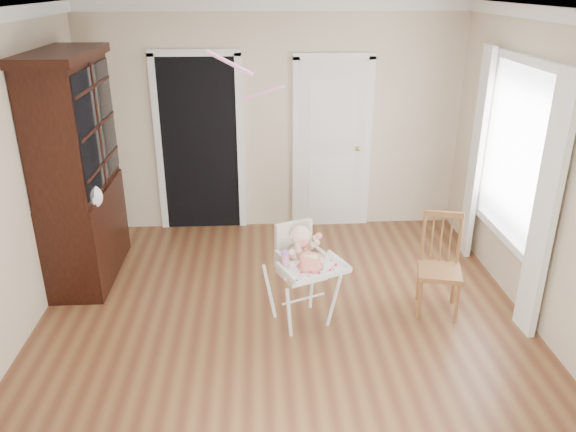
{
  "coord_description": "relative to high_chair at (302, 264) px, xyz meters",
  "views": [
    {
      "loc": [
        -0.2,
        -4.12,
        2.89
      ],
      "look_at": [
        0.04,
        0.15,
        1.09
      ],
      "focal_mm": 35.0,
      "sensor_mm": 36.0,
      "label": 1
    }
  ],
  "objects": [
    {
      "name": "floor",
      "position": [
        -0.16,
        -0.25,
        -0.59
      ],
      "size": [
        5.0,
        5.0,
        0.0
      ],
      "primitive_type": "plane",
      "color": "brown",
      "rests_on": "ground"
    },
    {
      "name": "ceiling",
      "position": [
        -0.16,
        -0.25,
        2.11
      ],
      "size": [
        5.0,
        5.0,
        0.0
      ],
      "primitive_type": "plane",
      "rotation": [
        3.14,
        0.0,
        0.0
      ],
      "color": "white",
      "rests_on": "wall_back"
    },
    {
      "name": "wall_back",
      "position": [
        -0.16,
        2.25,
        0.76
      ],
      "size": [
        4.5,
        0.0,
        4.5
      ],
      "primitive_type": "plane",
      "rotation": [
        1.57,
        0.0,
        0.0
      ],
      "color": "beige",
      "rests_on": "floor"
    },
    {
      "name": "wall_right",
      "position": [
        2.09,
        -0.25,
        0.76
      ],
      "size": [
        0.0,
        5.0,
        5.0
      ],
      "primitive_type": "plane",
      "rotation": [
        1.57,
        0.0,
        -1.57
      ],
      "color": "beige",
      "rests_on": "floor"
    },
    {
      "name": "crown_molding",
      "position": [
        -0.16,
        -0.25,
        2.05
      ],
      "size": [
        4.5,
        5.0,
        0.12
      ],
      "primitive_type": null,
      "color": "white",
      "rests_on": "ceiling"
    },
    {
      "name": "doorway",
      "position": [
        -1.06,
        2.24,
        0.52
      ],
      "size": [
        1.06,
        0.05,
        2.22
      ],
      "color": "black",
      "rests_on": "wall_back"
    },
    {
      "name": "closet_door",
      "position": [
        0.54,
        2.23,
        0.44
      ],
      "size": [
        0.96,
        0.09,
        2.13
      ],
      "color": "white",
      "rests_on": "wall_back"
    },
    {
      "name": "window_right",
      "position": [
        2.01,
        0.55,
        0.7
      ],
      "size": [
        0.13,
        1.84,
        2.3
      ],
      "color": "white",
      "rests_on": "wall_right"
    },
    {
      "name": "high_chair",
      "position": [
        0.0,
        0.0,
        0.0
      ],
      "size": [
        0.76,
        0.83,
        0.95
      ],
      "rotation": [
        0.0,
        0.0,
        0.4
      ],
      "color": "white",
      "rests_on": "floor"
    },
    {
      "name": "baby",
      "position": [
        -0.01,
        0.02,
        0.14
      ],
      "size": [
        0.32,
        0.23,
        0.43
      ],
      "rotation": [
        0.0,
        0.0,
        0.4
      ],
      "color": "beige",
      "rests_on": "high_chair"
    },
    {
      "name": "cake",
      "position": [
        0.06,
        -0.2,
        0.13
      ],
      "size": [
        0.23,
        0.23,
        0.11
      ],
      "color": "silver",
      "rests_on": "high_chair"
    },
    {
      "name": "sippy_cup",
      "position": [
        -0.15,
        -0.15,
        0.14
      ],
      "size": [
        0.07,
        0.07,
        0.16
      ],
      "rotation": [
        0.0,
        0.0,
        0.4
      ],
      "color": "pink",
      "rests_on": "high_chair"
    },
    {
      "name": "china_cabinet",
      "position": [
        -2.15,
        1.03,
        0.57
      ],
      "size": [
        0.61,
        1.37,
        2.31
      ],
      "color": "black",
      "rests_on": "floor"
    },
    {
      "name": "dining_chair",
      "position": [
        1.29,
        0.14,
        -0.15
      ],
      "size": [
        0.47,
        0.47,
        0.94
      ],
      "rotation": [
        0.0,
        0.0,
        -0.24
      ],
      "color": "brown",
      "rests_on": "floor"
    },
    {
      "name": "streamer",
      "position": [
        -0.57,
        0.07,
        1.72
      ],
      "size": [
        0.37,
        0.36,
        0.15
      ],
      "primitive_type": null,
      "rotation": [
        0.26,
        0.0,
        0.81
      ],
      "color": "pink",
      "rests_on": "ceiling"
    }
  ]
}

